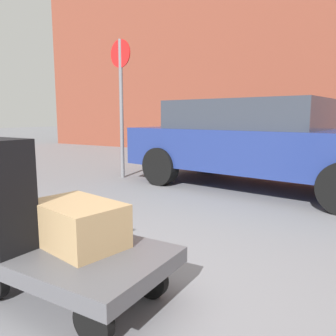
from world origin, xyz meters
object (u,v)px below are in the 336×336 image
at_px(suitcase_tan_stacked_top, 77,223).
at_px(parked_car, 258,141).
at_px(no_parking_sign, 121,94).
at_px(luggage_cart, 72,258).

height_order(suitcase_tan_stacked_top, parked_car, parked_car).
height_order(parked_car, no_parking_sign, no_parking_sign).
height_order(luggage_cart, suitcase_tan_stacked_top, suitcase_tan_stacked_top).
height_order(suitcase_tan_stacked_top, no_parking_sign, no_parking_sign).
xyz_separation_m(suitcase_tan_stacked_top, parked_car, (0.03, 3.96, 0.28)).
xyz_separation_m(luggage_cart, parked_car, (0.02, 4.03, 0.49)).
bearing_deg(luggage_cart, no_parking_sign, 124.04).
bearing_deg(no_parking_sign, luggage_cart, -55.96).
bearing_deg(parked_car, luggage_cart, -90.32).
bearing_deg(luggage_cart, parked_car, 89.68).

